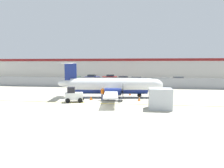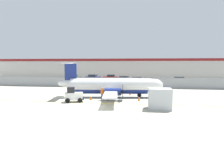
# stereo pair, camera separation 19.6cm
# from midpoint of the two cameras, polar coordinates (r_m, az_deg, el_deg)

# --- Properties ---
(ground_plane) EXTENTS (140.00, 140.00, 0.01)m
(ground_plane) POSITION_cam_midpoint_polar(r_m,az_deg,el_deg) (24.33, -3.36, -5.53)
(ground_plane) COLOR #B2AD99
(perimeter_fence) EXTENTS (98.00, 0.10, 2.10)m
(perimeter_fence) POSITION_cam_midpoint_polar(r_m,az_deg,el_deg) (39.85, 1.10, 0.52)
(perimeter_fence) COLOR gray
(perimeter_fence) RESTS_ON ground
(parking_lot_strip) EXTENTS (98.00, 17.00, 0.12)m
(parking_lot_strip) POSITION_cam_midpoint_polar(r_m,az_deg,el_deg) (51.33, 2.60, 0.51)
(parking_lot_strip) COLOR #38383A
(parking_lot_strip) RESTS_ON ground
(background_building) EXTENTS (91.00, 8.10, 6.50)m
(background_building) POSITION_cam_midpoint_polar(r_m,az_deg,el_deg) (69.56, 4.01, 4.52)
(background_building) COLOR beige
(background_building) RESTS_ON ground
(commuter_airplane) EXTENTS (15.16, 16.08, 4.92)m
(commuter_airplane) POSITION_cam_midpoint_polar(r_m,az_deg,el_deg) (28.55, 0.08, -0.60)
(commuter_airplane) COLOR white
(commuter_airplane) RESTS_ON ground
(baggage_tug) EXTENTS (2.54, 1.89, 1.88)m
(baggage_tug) POSITION_cam_midpoint_polar(r_m,az_deg,el_deg) (25.55, -11.10, -3.15)
(baggage_tug) COLOR silver
(baggage_tug) RESTS_ON ground
(ground_crew_worker) EXTENTS (0.55, 0.40, 1.70)m
(ground_crew_worker) POSITION_cam_midpoint_polar(r_m,az_deg,el_deg) (26.27, -2.89, -2.59)
(ground_crew_worker) COLOR #191E4C
(ground_crew_worker) RESTS_ON ground
(cargo_container) EXTENTS (2.46, 2.07, 2.20)m
(cargo_container) POSITION_cam_midpoint_polar(r_m,az_deg,el_deg) (21.77, 13.36, -4.09)
(cargo_container) COLOR #B7BCC1
(cargo_container) RESTS_ON ground
(traffic_cone_near_left) EXTENTS (0.36, 0.36, 0.64)m
(traffic_cone_near_left) POSITION_cam_midpoint_polar(r_m,az_deg,el_deg) (30.72, 4.98, -2.59)
(traffic_cone_near_left) COLOR orange
(traffic_cone_near_left) RESTS_ON ground
(traffic_cone_near_right) EXTENTS (0.36, 0.36, 0.64)m
(traffic_cone_near_right) POSITION_cam_midpoint_polar(r_m,az_deg,el_deg) (26.07, 7.55, -4.12)
(traffic_cone_near_right) COLOR orange
(traffic_cone_near_right) RESTS_ON ground
(traffic_cone_far_left) EXTENTS (0.36, 0.36, 0.64)m
(traffic_cone_far_left) POSITION_cam_midpoint_polar(r_m,az_deg,el_deg) (26.79, -6.21, -3.84)
(traffic_cone_far_left) COLOR orange
(traffic_cone_far_left) RESTS_ON ground
(parked_car_0) EXTENTS (4.32, 2.25, 1.58)m
(parked_car_0) POSITION_cam_midpoint_polar(r_m,az_deg,el_deg) (58.15, -11.21, 1.85)
(parked_car_0) COLOR #19662D
(parked_car_0) RESTS_ON parking_lot_strip
(parked_car_1) EXTENTS (4.33, 2.28, 1.58)m
(parked_car_1) POSITION_cam_midpoint_polar(r_m,az_deg,el_deg) (57.64, -5.79, 1.90)
(parked_car_1) COLOR navy
(parked_car_1) RESTS_ON parking_lot_strip
(parked_car_2) EXTENTS (4.36, 2.37, 1.58)m
(parked_car_2) POSITION_cam_midpoint_polar(r_m,az_deg,el_deg) (57.56, -0.70, 1.92)
(parked_car_2) COLOR red
(parked_car_2) RESTS_ON parking_lot_strip
(parked_car_3) EXTENTS (4.36, 2.35, 1.58)m
(parked_car_3) POSITION_cam_midpoint_polar(r_m,az_deg,el_deg) (50.42, 3.02, 1.36)
(parked_car_3) COLOR red
(parked_car_3) RESTS_ON parking_lot_strip
(parked_car_4) EXTENTS (4.27, 2.15, 1.58)m
(parked_car_4) POSITION_cam_midpoint_polar(r_m,az_deg,el_deg) (47.62, 6.71, 1.07)
(parked_car_4) COLOR silver
(parked_car_4) RESTS_ON parking_lot_strip
(parked_car_5) EXTENTS (4.28, 2.18, 1.58)m
(parked_car_5) POSITION_cam_midpoint_polar(r_m,az_deg,el_deg) (46.35, 14.57, 0.80)
(parked_car_5) COLOR red
(parked_car_5) RESTS_ON parking_lot_strip
(parked_car_6) EXTENTS (4.22, 2.04, 1.58)m
(parked_car_6) POSITION_cam_midpoint_polar(r_m,az_deg,el_deg) (50.68, 18.41, 1.10)
(parked_car_6) COLOR slate
(parked_car_6) RESTS_ON parking_lot_strip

